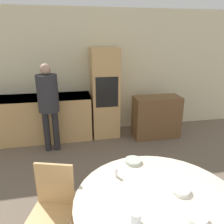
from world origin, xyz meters
name	(u,v)px	position (x,y,z in m)	size (l,w,h in m)	color
wall_back	(91,73)	(0.00, 4.87, 1.30)	(6.88, 0.05, 2.60)	beige
kitchen_counter	(28,119)	(-1.34, 4.52, 0.47)	(2.50, 0.60, 0.92)	tan
oven_unit	(105,93)	(0.23, 4.53, 0.92)	(0.55, 0.59, 1.84)	tan
sideboard	(156,117)	(1.28, 4.21, 0.44)	(0.96, 0.45, 0.87)	brown
dining_table	(158,217)	(0.21, 1.55, 0.55)	(1.45, 1.45, 0.73)	brown
chair_far_left	(53,205)	(-0.71, 1.93, 0.51)	(0.50, 0.50, 0.90)	tan
person_standing	(48,99)	(-0.86, 4.00, 1.00)	(0.36, 0.36, 1.62)	#262628
cup	(136,218)	(-0.06, 1.36, 0.78)	(0.08, 0.08, 0.09)	silver
bowl_near	(197,218)	(0.40, 1.29, 0.76)	(0.16, 0.16, 0.05)	white
bowl_centre	(180,190)	(0.43, 1.62, 0.75)	(0.17, 0.17, 0.04)	white
bowl_far	(133,161)	(0.16, 2.16, 0.75)	(0.18, 0.18, 0.04)	silver
salt_shaker	(116,173)	(-0.08, 1.94, 0.77)	(0.03, 0.03, 0.09)	white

